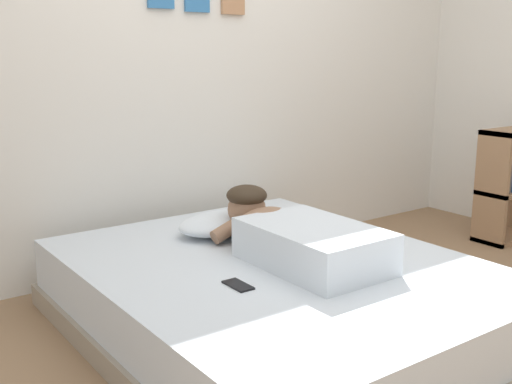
{
  "coord_description": "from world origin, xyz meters",
  "views": [
    {
      "loc": [
        -1.91,
        -1.77,
        1.25
      ],
      "look_at": [
        -0.19,
        0.6,
        0.59
      ],
      "focal_mm": 43.95,
      "sensor_mm": 36.0,
      "label": 1
    }
  ],
  "objects_px": {
    "bed": "(277,299)",
    "pillow": "(226,223)",
    "cell_phone": "(238,285)",
    "bookshelf": "(508,184)",
    "person_lying": "(293,235)",
    "coffee_cup": "(255,223)"
  },
  "relations": [
    {
      "from": "bed",
      "to": "pillow",
      "type": "height_order",
      "value": "pillow"
    },
    {
      "from": "pillow",
      "to": "cell_phone",
      "type": "xyz_separation_m",
      "value": [
        -0.37,
        -0.65,
        -0.05
      ]
    },
    {
      "from": "bed",
      "to": "bookshelf",
      "type": "height_order",
      "value": "bookshelf"
    },
    {
      "from": "bed",
      "to": "bookshelf",
      "type": "xyz_separation_m",
      "value": [
        2.14,
        0.24,
        0.22
      ]
    },
    {
      "from": "pillow",
      "to": "cell_phone",
      "type": "relative_size",
      "value": 3.71
    },
    {
      "from": "bed",
      "to": "person_lying",
      "type": "xyz_separation_m",
      "value": [
        0.1,
        0.01,
        0.28
      ]
    },
    {
      "from": "cell_phone",
      "to": "pillow",
      "type": "bearing_deg",
      "value": 60.53
    },
    {
      "from": "pillow",
      "to": "bookshelf",
      "type": "distance_m",
      "value": 2.09
    },
    {
      "from": "coffee_cup",
      "to": "bookshelf",
      "type": "bearing_deg",
      "value": -6.85
    },
    {
      "from": "pillow",
      "to": "cell_phone",
      "type": "height_order",
      "value": "pillow"
    },
    {
      "from": "pillow",
      "to": "coffee_cup",
      "type": "xyz_separation_m",
      "value": [
        0.16,
        -0.04,
        -0.02
      ]
    },
    {
      "from": "coffee_cup",
      "to": "cell_phone",
      "type": "xyz_separation_m",
      "value": [
        -0.53,
        -0.61,
        -0.03
      ]
    },
    {
      "from": "bed",
      "to": "cell_phone",
      "type": "height_order",
      "value": "cell_phone"
    },
    {
      "from": "cell_phone",
      "to": "bookshelf",
      "type": "xyz_separation_m",
      "value": [
        2.44,
        0.38,
        0.04
      ]
    },
    {
      "from": "bed",
      "to": "pillow",
      "type": "relative_size",
      "value": 3.83
    },
    {
      "from": "coffee_cup",
      "to": "cell_phone",
      "type": "distance_m",
      "value": 0.81
    },
    {
      "from": "bed",
      "to": "coffee_cup",
      "type": "xyz_separation_m",
      "value": [
        0.22,
        0.47,
        0.21
      ]
    },
    {
      "from": "bed",
      "to": "cell_phone",
      "type": "bearing_deg",
      "value": -155.75
    },
    {
      "from": "bed",
      "to": "person_lying",
      "type": "distance_m",
      "value": 0.3
    },
    {
      "from": "coffee_cup",
      "to": "bookshelf",
      "type": "distance_m",
      "value": 1.93
    },
    {
      "from": "coffee_cup",
      "to": "person_lying",
      "type": "bearing_deg",
      "value": -105.12
    },
    {
      "from": "pillow",
      "to": "person_lying",
      "type": "xyz_separation_m",
      "value": [
        0.04,
        -0.5,
        0.05
      ]
    }
  ]
}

